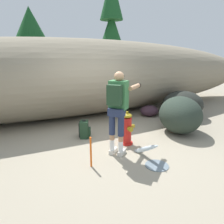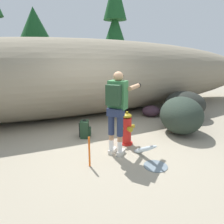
{
  "view_description": "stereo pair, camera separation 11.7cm",
  "coord_description": "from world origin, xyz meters",
  "px_view_note": "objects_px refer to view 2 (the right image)",
  "views": [
    {
      "loc": [
        -2.09,
        -4.06,
        2.06
      ],
      "look_at": [
        0.04,
        0.21,
        0.75
      ],
      "focal_mm": 33.18,
      "sensor_mm": 36.0,
      "label": 1
    },
    {
      "loc": [
        -1.99,
        -4.11,
        2.06
      ],
      "look_at": [
        0.04,
        0.21,
        0.75
      ],
      "focal_mm": 33.18,
      "sensor_mm": 36.0,
      "label": 2
    }
  ],
  "objects_px": {
    "boulder_mid": "(185,104)",
    "boulder_small": "(151,111)",
    "fire_hydrant": "(127,129)",
    "boulder_large": "(181,115)",
    "spare_backpack": "(85,129)",
    "utility_worker": "(117,103)",
    "survey_stake": "(89,152)"
  },
  "relations": [
    {
      "from": "boulder_mid",
      "to": "utility_worker",
      "type": "bearing_deg",
      "value": -155.92
    },
    {
      "from": "boulder_small",
      "to": "utility_worker",
      "type": "bearing_deg",
      "value": -138.84
    },
    {
      "from": "boulder_small",
      "to": "survey_stake",
      "type": "xyz_separation_m",
      "value": [
        -3.07,
        -2.32,
        0.12
      ]
    },
    {
      "from": "utility_worker",
      "to": "boulder_large",
      "type": "relative_size",
      "value": 1.27
    },
    {
      "from": "fire_hydrant",
      "to": "survey_stake",
      "type": "bearing_deg",
      "value": -152.04
    },
    {
      "from": "fire_hydrant",
      "to": "boulder_small",
      "type": "bearing_deg",
      "value": 41.68
    },
    {
      "from": "fire_hydrant",
      "to": "boulder_mid",
      "type": "relative_size",
      "value": 0.6
    },
    {
      "from": "utility_worker",
      "to": "boulder_large",
      "type": "height_order",
      "value": "utility_worker"
    },
    {
      "from": "boulder_small",
      "to": "fire_hydrant",
      "type": "bearing_deg",
      "value": -138.32
    },
    {
      "from": "boulder_mid",
      "to": "boulder_small",
      "type": "distance_m",
      "value": 1.15
    },
    {
      "from": "utility_worker",
      "to": "boulder_small",
      "type": "height_order",
      "value": "utility_worker"
    },
    {
      "from": "boulder_large",
      "to": "boulder_mid",
      "type": "height_order",
      "value": "boulder_large"
    },
    {
      "from": "fire_hydrant",
      "to": "boulder_large",
      "type": "height_order",
      "value": "boulder_large"
    },
    {
      "from": "spare_backpack",
      "to": "utility_worker",
      "type": "bearing_deg",
      "value": -48.97
    },
    {
      "from": "boulder_large",
      "to": "boulder_small",
      "type": "distance_m",
      "value": 1.7
    },
    {
      "from": "fire_hydrant",
      "to": "boulder_mid",
      "type": "height_order",
      "value": "boulder_mid"
    },
    {
      "from": "fire_hydrant",
      "to": "boulder_small",
      "type": "relative_size",
      "value": 1.25
    },
    {
      "from": "utility_worker",
      "to": "survey_stake",
      "type": "xyz_separation_m",
      "value": [
        -0.72,
        -0.27,
        -0.82
      ]
    },
    {
      "from": "boulder_small",
      "to": "spare_backpack",
      "type": "bearing_deg",
      "value": -162.07
    },
    {
      "from": "boulder_mid",
      "to": "boulder_large",
      "type": "bearing_deg",
      "value": -137.19
    },
    {
      "from": "boulder_mid",
      "to": "fire_hydrant",
      "type": "bearing_deg",
      "value": -158.42
    },
    {
      "from": "boulder_large",
      "to": "survey_stake",
      "type": "relative_size",
      "value": 2.3
    },
    {
      "from": "boulder_large",
      "to": "spare_backpack",
      "type": "bearing_deg",
      "value": 162.29
    },
    {
      "from": "boulder_small",
      "to": "survey_stake",
      "type": "distance_m",
      "value": 3.85
    },
    {
      "from": "spare_backpack",
      "to": "boulder_mid",
      "type": "relative_size",
      "value": 0.35
    },
    {
      "from": "spare_backpack",
      "to": "boulder_mid",
      "type": "height_order",
      "value": "boulder_mid"
    },
    {
      "from": "spare_backpack",
      "to": "survey_stake",
      "type": "height_order",
      "value": "survey_stake"
    },
    {
      "from": "fire_hydrant",
      "to": "spare_backpack",
      "type": "bearing_deg",
      "value": 132.39
    },
    {
      "from": "boulder_large",
      "to": "survey_stake",
      "type": "xyz_separation_m",
      "value": [
        -2.85,
        -0.66,
        -0.2
      ]
    },
    {
      "from": "utility_worker",
      "to": "boulder_mid",
      "type": "xyz_separation_m",
      "value": [
        3.3,
        1.48,
        -0.67
      ]
    },
    {
      "from": "fire_hydrant",
      "to": "boulder_large",
      "type": "relative_size",
      "value": 0.59
    },
    {
      "from": "spare_backpack",
      "to": "boulder_small",
      "type": "bearing_deg",
      "value": 42.5
    }
  ]
}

